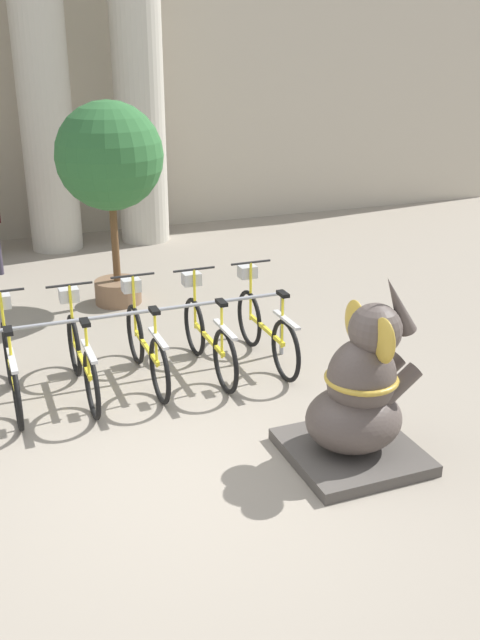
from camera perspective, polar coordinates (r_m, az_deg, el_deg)
name	(u,v)px	position (r m, az deg, el deg)	size (l,w,h in m)	color
ground_plane	(188,472)	(6.17, -4.15, -12.04)	(60.00, 60.00, 0.00)	gray
building_facade	(34,67)	(13.63, -16.15, 18.89)	(20.00, 0.20, 6.00)	#BCB29E
column_middle	(44,93)	(12.65, -15.44, 17.12)	(1.09, 1.09, 5.16)	#BCB7A8
column_right	(139,91)	(12.94, -8.12, 17.71)	(1.09, 1.09, 5.16)	#BCB7A8
bike_rack	(143,325)	(7.61, -7.78, -0.43)	(3.35, 0.05, 0.77)	gray
bicycle_0	(11,365)	(7.42, -17.88, -3.46)	(0.48, 1.70, 1.06)	black
bicycle_1	(81,356)	(7.43, -12.58, -2.86)	(0.48, 1.70, 1.06)	black
bicycle_2	(146,344)	(7.61, -7.57, -1.93)	(0.48, 1.70, 1.06)	black
bicycle_3	(208,336)	(7.76, -2.59, -1.28)	(0.48, 1.70, 1.06)	black
bicycle_4	(265,327)	(8.00, 2.03, -0.55)	(0.48, 1.70, 1.06)	black
elephant_statue	(360,399)	(6.17, 9.54, -6.22)	(1.10, 1.10, 1.66)	#4C4742
potted_tree	(110,163)	(9.63, -10.38, 12.27)	(1.41, 1.41, 2.72)	brown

